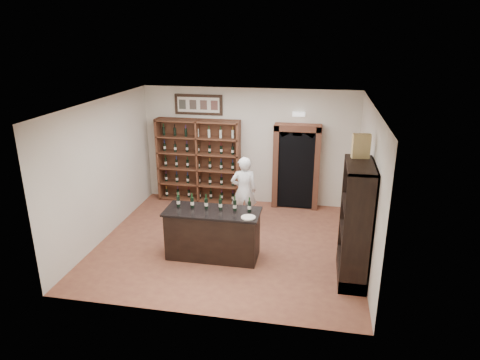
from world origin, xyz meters
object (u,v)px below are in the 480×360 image
wine_crate (361,146)px  shopkeeper (244,191)px  wine_shelf (199,161)px  tasting_counter (213,234)px  side_cabinet (356,241)px  counter_bottle_0 (178,201)px

wine_crate → shopkeeper: bearing=137.9°
wine_shelf → tasting_counter: bearing=-69.4°
wine_crate → tasting_counter: bearing=172.7°
tasting_counter → wine_crate: (2.70, 0.06, 1.92)m
wine_shelf → side_cabinet: same height
wine_shelf → wine_crate: bearing=-37.1°
tasting_counter → side_cabinet: size_ratio=0.85×
tasting_counter → shopkeeper: 1.69m
wine_shelf → tasting_counter: 3.19m
wine_shelf → side_cabinet: (3.82, -3.23, -0.35)m
counter_bottle_0 → wine_shelf: bearing=97.6°
counter_bottle_0 → tasting_counter: bearing=-7.1°
tasting_counter → shopkeeper: size_ratio=1.14×
shopkeeper → wine_crate: wine_crate is taller
tasting_counter → shopkeeper: bearing=78.4°
side_cabinet → shopkeeper: side_cabinet is taller
wine_shelf → shopkeeper: 1.96m
shopkeeper → wine_crate: bearing=131.2°
wine_crate → counter_bottle_0: bearing=170.9°
shopkeeper → wine_crate: (2.36, -1.56, 1.59)m
tasting_counter → side_cabinet: (2.72, -0.30, 0.26)m
tasting_counter → side_cabinet: bearing=-6.3°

